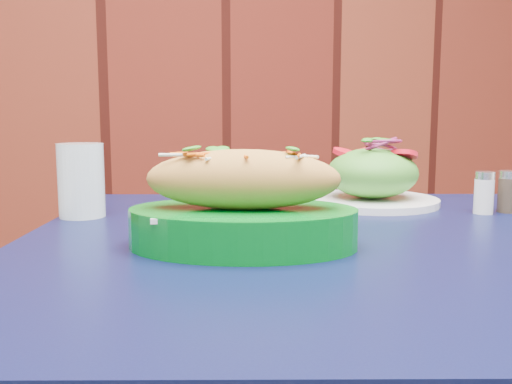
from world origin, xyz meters
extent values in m
cube|color=black|center=(0.26, 1.77, 0.73)|extent=(0.98, 0.98, 0.03)
cube|color=white|center=(0.14, 1.74, 0.79)|extent=(0.23, 0.16, 0.01)
ellipsoid|color=gold|center=(0.14, 1.74, 0.83)|extent=(0.25, 0.15, 0.07)
cylinder|color=white|center=(0.44, 2.00, 0.76)|extent=(0.23, 0.23, 0.01)
ellipsoid|color=#4C992D|center=(0.44, 2.00, 0.81)|extent=(0.16, 0.16, 0.09)
cylinder|color=red|center=(0.49, 1.97, 0.85)|extent=(0.05, 0.05, 0.01)
cylinder|color=red|center=(0.41, 2.03, 0.85)|extent=(0.05, 0.05, 0.01)
cylinder|color=red|center=(0.44, 2.05, 0.85)|extent=(0.05, 0.05, 0.01)
torus|color=#7C1B4B|center=(0.44, 2.00, 0.86)|extent=(0.06, 0.06, 0.01)
torus|color=#7C1B4B|center=(0.44, 2.00, 0.86)|extent=(0.06, 0.06, 0.01)
torus|color=#7C1B4B|center=(0.44, 2.00, 0.86)|extent=(0.06, 0.06, 0.01)
torus|color=#7C1B4B|center=(0.44, 2.00, 0.87)|extent=(0.06, 0.06, 0.01)
cylinder|color=silver|center=(-0.05, 2.01, 0.81)|extent=(0.07, 0.07, 0.12)
cylinder|color=white|center=(0.58, 1.86, 0.78)|extent=(0.03, 0.03, 0.06)
cylinder|color=silver|center=(0.58, 1.86, 0.81)|extent=(0.03, 0.03, 0.01)
cylinder|color=#3F3326|center=(0.62, 1.86, 0.78)|extent=(0.03, 0.03, 0.06)
cylinder|color=silver|center=(0.62, 1.86, 0.81)|extent=(0.03, 0.03, 0.01)
camera|label=1|loc=(-0.02, 1.08, 0.91)|focal=40.00mm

